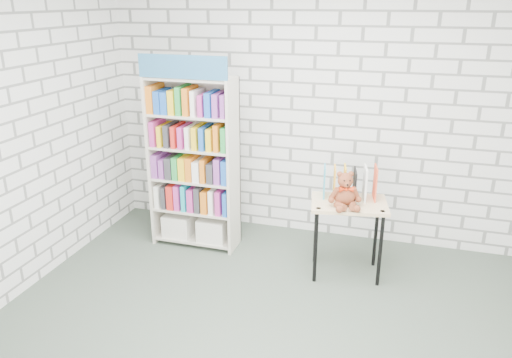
# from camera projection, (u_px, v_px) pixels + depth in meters

# --- Properties ---
(ground) EXTENTS (4.50, 4.50, 0.00)m
(ground) POSITION_uv_depth(u_px,v_px,m) (260.00, 336.00, 3.97)
(ground) COLOR #414D41
(ground) RESTS_ON ground
(room_shell) EXTENTS (4.52, 4.02, 2.81)m
(room_shell) POSITION_uv_depth(u_px,v_px,m) (261.00, 116.00, 3.36)
(room_shell) COLOR silver
(room_shell) RESTS_ON ground
(bookshelf) EXTENTS (0.90, 0.35, 2.03)m
(bookshelf) POSITION_uv_depth(u_px,v_px,m) (194.00, 162.00, 5.17)
(bookshelf) COLOR beige
(bookshelf) RESTS_ON ground
(display_table) EXTENTS (0.77, 0.59, 0.75)m
(display_table) POSITION_uv_depth(u_px,v_px,m) (348.00, 212.00, 4.66)
(display_table) COLOR #E0BB86
(display_table) RESTS_ON ground
(table_books) EXTENTS (0.51, 0.29, 0.29)m
(table_books) POSITION_uv_depth(u_px,v_px,m) (350.00, 183.00, 4.68)
(table_books) COLOR #2B9ABD
(table_books) RESTS_ON display_table
(teddy_bear) EXTENTS (0.30, 0.30, 0.33)m
(teddy_bear) POSITION_uv_depth(u_px,v_px,m) (345.00, 193.00, 4.48)
(teddy_bear) COLOR brown
(teddy_bear) RESTS_ON display_table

